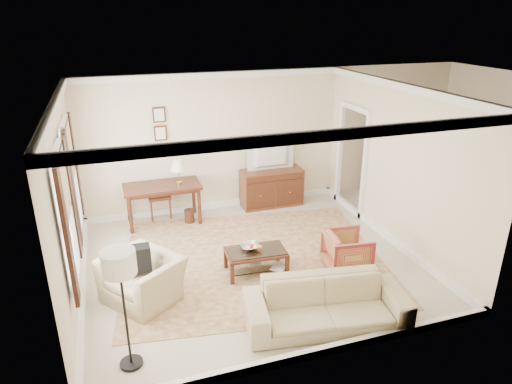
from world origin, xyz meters
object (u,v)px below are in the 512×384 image
coffee_table (256,256)px  sideboard (271,187)px  tv (272,148)px  club_armchair (142,272)px  writing_desk (162,190)px  sofa (327,298)px  striped_armchair (347,249)px

coffee_table → sideboard: bearing=64.8°
tv → club_armchair: bearing=42.0°
coffee_table → club_armchair: bearing=-174.4°
tv → writing_desk: bearing=4.0°
club_armchair → sofa: size_ratio=0.48×
sideboard → tv: 0.90m
coffee_table → sofa: 1.65m
tv → coffee_table: 2.99m
writing_desk → club_armchair: size_ratio=1.42×
sofa → coffee_table: bearing=116.3°
coffee_table → club_armchair: club_armchair is taller
striped_armchair → tv: bearing=12.5°
tv → sofa: 4.27m
sideboard → coffee_table: (-1.21, -2.56, -0.10)m
striped_armchair → club_armchair: 3.29m
writing_desk → striped_armchair: 3.81m
tv → striped_armchair: 3.06m
striped_armchair → writing_desk: bearing=51.3°
tv → striped_armchair: (0.26, -2.89, -0.96)m
tv → coffee_table: (-1.21, -2.54, -1.00)m
writing_desk → club_armchair: club_armchair is taller
club_armchair → sofa: (2.30, -1.39, -0.03)m
tv → striped_armchair: tv is taller
tv → club_armchair: size_ratio=0.94×
tv → club_armchair: (-3.03, -2.72, -0.85)m
writing_desk → sideboard: bearing=4.5°
sideboard → sofa: (-0.73, -4.14, 0.02)m
writing_desk → sideboard: (2.37, 0.19, -0.30)m
coffee_table → sofa: (0.48, -1.57, 0.12)m
writing_desk → sideboard: sideboard is taller
striped_armchair → club_armchair: club_armchair is taller
tv → sofa: tv is taller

